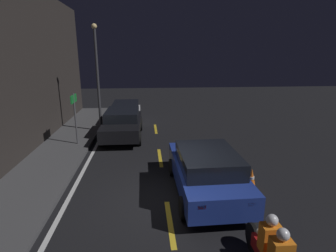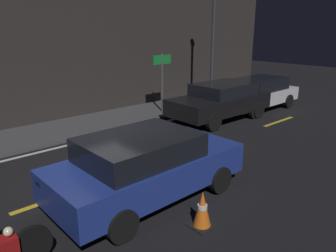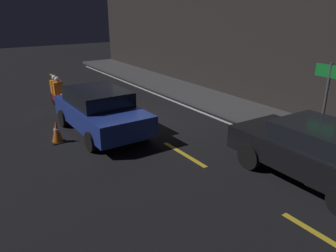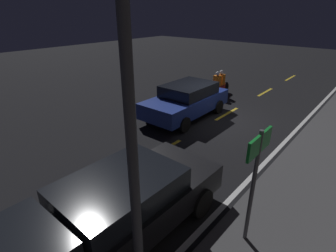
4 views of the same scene
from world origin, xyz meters
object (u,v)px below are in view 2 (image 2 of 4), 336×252
sedan_blue (146,165)px  street_lamp (213,35)px  van_black (220,100)px  traffic_cone_near (202,209)px  sedan_white (257,93)px  shop_sign (162,71)px

sedan_blue → street_lamp: (6.99, 4.32, 2.47)m
van_black → traffic_cone_near: bearing=37.9°
van_black → street_lamp: (0.88, 1.27, 2.46)m
van_black → street_lamp: 2.90m
sedan_white → street_lamp: size_ratio=0.77×
street_lamp → sedan_blue: bearing=-148.3°
sedan_blue → street_lamp: street_lamp is taller
sedan_blue → shop_sign: (4.82, 5.08, 1.06)m
shop_sign → van_black: bearing=-57.5°
sedan_white → traffic_cone_near: 9.66m
traffic_cone_near → sedan_blue: bearing=94.2°
sedan_white → street_lamp: bearing=-38.9°
shop_sign → street_lamp: street_lamp is taller
sedan_white → shop_sign: size_ratio=1.84×
sedan_blue → sedan_white: size_ratio=0.96×
street_lamp → traffic_cone_near: bearing=-139.7°
shop_sign → sedan_blue: bearing=-133.5°
sedan_blue → traffic_cone_near: 1.58m
van_black → street_lamp: street_lamp is taller
street_lamp → van_black: bearing=-124.8°
van_black → shop_sign: 2.63m
shop_sign → traffic_cone_near: bearing=-125.5°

